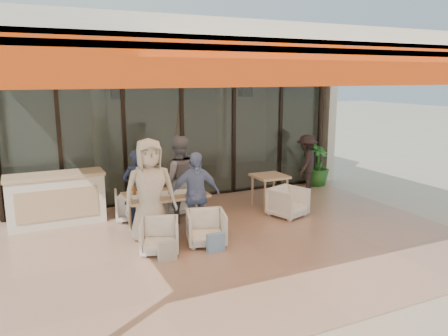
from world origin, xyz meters
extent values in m
plane|color=#C6B293|center=(0.00, 0.00, 0.00)|extent=(70.00, 70.00, 0.00)
cube|color=tan|center=(0.00, 0.00, 0.01)|extent=(8.00, 6.00, 0.01)
cube|color=silver|center=(0.00, 0.00, 3.30)|extent=(8.00, 6.00, 0.20)
cube|color=#D73D0B|center=(0.00, -2.94, 3.02)|extent=(8.00, 0.12, 0.45)
cube|color=#DC5812|center=(0.00, -2.25, 3.14)|extent=(8.00, 1.50, 0.06)
cylinder|color=black|center=(3.88, 2.88, 1.60)|extent=(0.12, 0.12, 3.20)
cube|color=#9EADA3|center=(0.00, 3.00, 1.60)|extent=(8.00, 0.03, 3.20)
cube|color=black|center=(0.00, 3.00, 0.04)|extent=(8.00, 0.10, 0.08)
cube|color=black|center=(0.00, 3.00, 3.16)|extent=(8.00, 0.10, 0.08)
cube|color=black|center=(-2.70, 3.00, 1.60)|extent=(0.08, 0.10, 3.20)
cube|color=black|center=(-1.35, 3.00, 1.60)|extent=(0.08, 0.10, 3.20)
cube|color=black|center=(0.00, 3.00, 1.60)|extent=(0.08, 0.10, 3.20)
cube|color=black|center=(1.35, 3.00, 1.60)|extent=(0.08, 0.10, 3.20)
cube|color=black|center=(2.70, 3.00, 1.60)|extent=(0.08, 0.10, 3.20)
cube|color=black|center=(4.00, 3.00, 1.60)|extent=(0.08, 0.10, 3.20)
cube|color=silver|center=(0.00, 6.50, 1.70)|extent=(9.00, 0.25, 3.40)
cube|color=silver|center=(4.40, 4.75, 1.70)|extent=(0.25, 3.50, 3.40)
cube|color=silver|center=(0.00, 4.75, 3.40)|extent=(9.00, 3.50, 0.25)
cube|color=tan|center=(0.00, 4.75, 0.01)|extent=(8.00, 3.50, 0.02)
cylinder|color=silver|center=(-1.60, 4.60, 1.50)|extent=(0.40, 0.40, 3.00)
cylinder|color=silver|center=(1.80, 4.60, 1.50)|extent=(0.40, 0.40, 3.00)
cylinder|color=black|center=(-1.20, 4.20, 3.00)|extent=(0.03, 0.03, 0.70)
cube|color=black|center=(-1.20, 4.20, 2.55)|extent=(0.30, 0.30, 0.40)
sphere|color=#FFBF72|center=(-1.20, 4.20, 2.55)|extent=(0.18, 0.18, 0.18)
cylinder|color=black|center=(2.30, 4.20, 3.00)|extent=(0.03, 0.03, 0.70)
cube|color=black|center=(2.30, 4.20, 2.55)|extent=(0.30, 0.30, 0.40)
sphere|color=#FFBF72|center=(2.30, 4.20, 2.55)|extent=(0.18, 0.18, 0.18)
cylinder|color=black|center=(0.30, 4.00, 0.05)|extent=(0.40, 0.40, 0.05)
cylinder|color=black|center=(0.30, 4.00, 1.05)|extent=(0.04, 0.04, 2.10)
cone|color=#E25613|center=(0.30, 4.00, 1.70)|extent=(0.32, 0.32, 1.10)
cube|color=silver|center=(-2.90, 2.30, 0.50)|extent=(1.80, 0.60, 1.00)
cube|color=tan|center=(-2.90, 2.30, 1.01)|extent=(1.85, 0.65, 0.06)
cube|color=tan|center=(-2.90, 1.99, 0.50)|extent=(1.50, 0.02, 0.60)
cube|color=tan|center=(-1.06, 1.01, 0.72)|extent=(1.50, 0.90, 0.05)
cube|color=white|center=(-1.06, 1.01, 0.74)|extent=(1.30, 0.35, 0.01)
cylinder|color=tan|center=(-1.68, 0.69, 0.35)|extent=(0.06, 0.06, 0.70)
cylinder|color=tan|center=(-0.44, 0.69, 0.35)|extent=(0.06, 0.06, 0.70)
cylinder|color=tan|center=(-1.68, 1.33, 0.35)|extent=(0.06, 0.06, 0.70)
cylinder|color=tan|center=(-0.44, 1.33, 0.35)|extent=(0.06, 0.06, 0.70)
cylinder|color=white|center=(-1.51, 0.86, 0.81)|extent=(0.06, 0.06, 0.11)
cylinder|color=white|center=(-1.31, 1.21, 0.81)|extent=(0.06, 0.06, 0.11)
cylinder|color=white|center=(-1.01, 0.91, 0.81)|extent=(0.06, 0.06, 0.11)
cylinder|color=white|center=(-0.76, 1.19, 0.81)|extent=(0.06, 0.06, 0.11)
cylinder|color=white|center=(-0.56, 0.81, 0.81)|extent=(0.06, 0.06, 0.11)
cylinder|color=brown|center=(-1.61, 1.16, 0.83)|extent=(0.07, 0.07, 0.16)
cylinder|color=black|center=(-1.16, 1.29, 0.83)|extent=(0.09, 0.09, 0.17)
cylinder|color=black|center=(-1.16, 1.29, 0.93)|extent=(0.10, 0.10, 0.01)
cylinder|color=white|center=(-1.51, 0.71, 0.76)|extent=(0.22, 0.22, 0.01)
cylinder|color=white|center=(-0.61, 0.71, 0.76)|extent=(0.22, 0.22, 0.01)
cylinder|color=white|center=(-1.51, 1.33, 0.76)|extent=(0.22, 0.22, 0.01)
cylinder|color=white|center=(-0.61, 1.33, 0.76)|extent=(0.22, 0.22, 0.01)
imported|color=white|center=(-1.48, 1.96, 0.35)|extent=(0.78, 0.74, 0.70)
imported|color=white|center=(-0.64, 1.96, 0.36)|extent=(0.88, 0.85, 0.73)
imported|color=white|center=(-1.48, 0.06, 0.32)|extent=(0.78, 0.76, 0.64)
imported|color=white|center=(-0.64, 0.06, 0.34)|extent=(0.79, 0.76, 0.67)
imported|color=#1C1F3D|center=(-1.48, 1.46, 0.77)|extent=(0.59, 0.41, 1.55)
imported|color=slate|center=(-0.64, 1.46, 0.88)|extent=(0.97, 0.82, 1.76)
imported|color=beige|center=(-1.48, 0.56, 0.93)|extent=(0.95, 0.65, 1.87)
imported|color=#6981B0|center=(-0.64, 0.56, 0.79)|extent=(0.96, 0.50, 1.57)
cube|color=silver|center=(-1.48, -0.34, 0.17)|extent=(0.30, 0.10, 0.34)
cube|color=#99BFD8|center=(-0.64, -0.34, 0.17)|extent=(0.30, 0.10, 0.34)
cube|color=tan|center=(1.51, 1.52, 0.72)|extent=(0.70, 0.70, 0.05)
cylinder|color=tan|center=(1.23, 1.24, 0.35)|extent=(0.05, 0.05, 0.70)
cylinder|color=tan|center=(1.79, 1.24, 0.35)|extent=(0.05, 0.05, 0.70)
cylinder|color=tan|center=(1.23, 1.80, 0.35)|extent=(0.05, 0.05, 0.70)
cylinder|color=tan|center=(1.79, 1.80, 0.35)|extent=(0.05, 0.05, 0.70)
imported|color=white|center=(1.51, 0.77, 0.35)|extent=(0.85, 0.82, 0.69)
imported|color=black|center=(3.15, 2.41, 0.73)|extent=(1.07, 1.02, 1.45)
imported|color=#1E5919|center=(3.70, 2.67, 0.58)|extent=(0.86, 0.86, 1.15)
camera|label=1|loc=(-3.44, -6.60, 2.89)|focal=35.00mm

